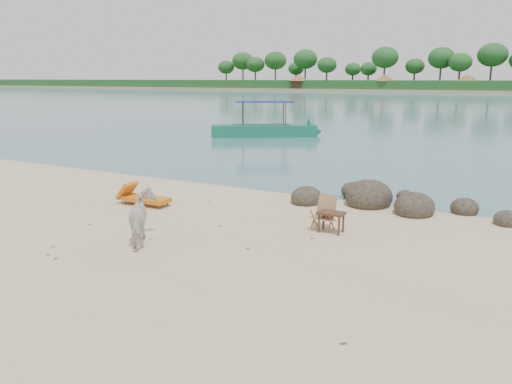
% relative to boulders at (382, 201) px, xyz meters
% --- Properties ---
extents(water, '(400.00, 400.00, 0.00)m').
position_rel_boulders_xyz_m(water, '(-2.75, 84.21, -0.19)').
color(water, '#3C6D79').
rests_on(water, ground).
extents(far_shore, '(420.00, 90.00, 1.40)m').
position_rel_boulders_xyz_m(far_shore, '(-2.75, 164.21, -0.19)').
color(far_shore, tan).
rests_on(far_shore, ground).
extents(far_scenery, '(420.00, 18.00, 9.50)m').
position_rel_boulders_xyz_m(far_scenery, '(-2.72, 130.91, 2.95)').
color(far_scenery, '#1E4C1E').
rests_on(far_scenery, ground).
extents(boulders, '(6.19, 2.70, 1.02)m').
position_rel_boulders_xyz_m(boulders, '(0.00, 0.00, 0.00)').
color(boulders, '#2B261C').
rests_on(boulders, ground).
extents(cow, '(1.39, 1.47, 1.18)m').
position_rel_boulders_xyz_m(cow, '(-3.89, -5.83, 0.40)').
color(cow, silver).
rests_on(cow, ground).
extents(side_table, '(0.64, 0.41, 0.51)m').
position_rel_boulders_xyz_m(side_table, '(-0.43, -3.06, 0.06)').
color(side_table, '#382716').
rests_on(side_table, ground).
extents(lounge_chair, '(1.81, 0.70, 0.54)m').
position_rel_boulders_xyz_m(lounge_chair, '(-6.16, -3.15, 0.07)').
color(lounge_chair, '#CB6717').
rests_on(lounge_chair, ground).
extents(deck_chair, '(0.62, 0.67, 0.85)m').
position_rel_boulders_xyz_m(deck_chair, '(-0.69, -2.97, 0.23)').
color(deck_chair, '#A97954').
rests_on(deck_chair, ground).
extents(boat_near, '(7.41, 5.45, 3.70)m').
position_rel_boulders_xyz_m(boat_near, '(-11.82, 14.97, 1.66)').
color(boat_near, '#166C50').
rests_on(boat_near, water).
extents(dead_leaves, '(8.70, 6.17, 0.00)m').
position_rel_boulders_xyz_m(dead_leaves, '(-3.97, -5.16, -0.19)').
color(dead_leaves, brown).
rests_on(dead_leaves, ground).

